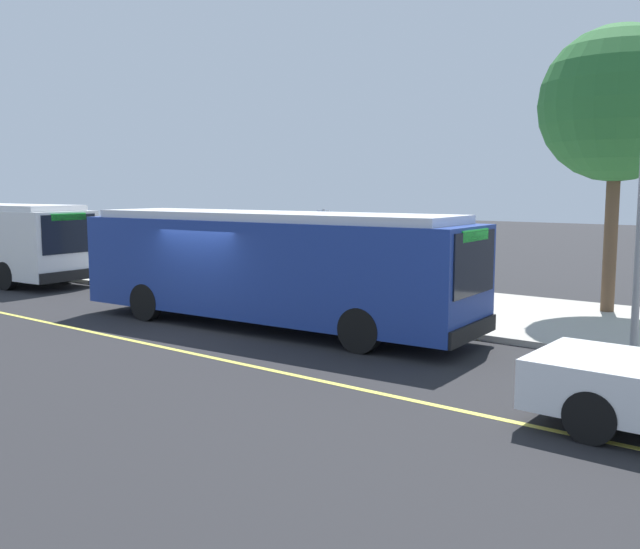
% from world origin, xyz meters
% --- Properties ---
extents(ground_plane, '(120.00, 120.00, 0.00)m').
position_xyz_m(ground_plane, '(0.00, 0.00, 0.00)').
color(ground_plane, '#232326').
extents(sidewalk_curb, '(44.00, 6.40, 0.15)m').
position_xyz_m(sidewalk_curb, '(0.00, 6.00, 0.07)').
color(sidewalk_curb, '#A8A399').
rests_on(sidewalk_curb, ground_plane).
extents(lane_stripe_center, '(36.00, 0.14, 0.01)m').
position_xyz_m(lane_stripe_center, '(0.00, -2.20, 0.00)').
color(lane_stripe_center, '#E0D64C').
rests_on(lane_stripe_center, ground_plane).
extents(transit_bus_main, '(11.21, 3.28, 2.95)m').
position_xyz_m(transit_bus_main, '(1.21, 1.01, 1.62)').
color(transit_bus_main, navy).
rests_on(transit_bus_main, ground_plane).
extents(bus_shelter, '(2.90, 1.60, 2.48)m').
position_xyz_m(bus_shelter, '(-1.35, 5.85, 1.92)').
color(bus_shelter, '#333338').
rests_on(bus_shelter, sidewalk_curb).
extents(waiting_bench, '(1.60, 0.48, 0.95)m').
position_xyz_m(waiting_bench, '(-1.11, 5.67, 0.63)').
color(waiting_bench, brown).
rests_on(waiting_bench, sidewalk_curb).
extents(route_sign_post, '(0.44, 0.08, 2.80)m').
position_xyz_m(route_sign_post, '(1.00, 3.54, 1.96)').
color(route_sign_post, '#333338').
rests_on(route_sign_post, sidewalk_curb).
extents(pedestrian_commuter, '(0.24, 0.40, 1.69)m').
position_xyz_m(pedestrian_commuter, '(2.31, 4.95, 1.12)').
color(pedestrian_commuter, '#282D47').
rests_on(pedestrian_commuter, sidewalk_curb).
extents(street_tree_near_shelter, '(4.16, 4.16, 7.73)m').
position_xyz_m(street_tree_near_shelter, '(7.64, 7.87, 5.77)').
color(street_tree_near_shelter, brown).
rests_on(street_tree_near_shelter, sidewalk_curb).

